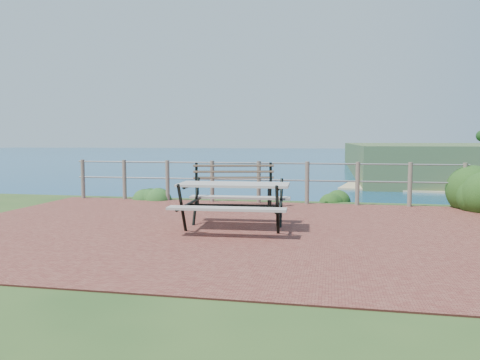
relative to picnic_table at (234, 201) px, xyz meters
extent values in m
cube|color=brown|center=(-0.11, 0.07, -0.50)|extent=(10.00, 7.00, 0.12)
plane|color=#14627C|center=(-0.11, 200.07, -0.50)|extent=(1200.00, 1200.00, 0.00)
cylinder|color=#6B5B4C|center=(-4.71, 3.42, 0.02)|extent=(0.10, 0.10, 1.00)
cylinder|color=#6B5B4C|center=(-3.56, 3.42, 0.02)|extent=(0.10, 0.10, 1.00)
cylinder|color=#6B5B4C|center=(-2.41, 3.42, 0.02)|extent=(0.10, 0.10, 1.00)
cylinder|color=#6B5B4C|center=(-1.26, 3.42, 0.02)|extent=(0.10, 0.10, 1.00)
cylinder|color=#6B5B4C|center=(-0.11, 3.42, 0.02)|extent=(0.10, 0.10, 1.00)
cylinder|color=#6B5B4C|center=(1.04, 3.42, 0.02)|extent=(0.10, 0.10, 1.00)
cylinder|color=#6B5B4C|center=(2.19, 3.42, 0.02)|extent=(0.10, 0.10, 1.00)
cylinder|color=#6B5B4C|center=(3.34, 3.42, 0.02)|extent=(0.10, 0.10, 1.00)
cylinder|color=#6B5B4C|center=(4.49, 3.42, 0.02)|extent=(0.10, 0.10, 1.00)
cylinder|color=slate|center=(-0.11, 3.42, 0.47)|extent=(9.40, 0.04, 0.04)
cylinder|color=slate|center=(-0.11, 3.42, 0.07)|extent=(9.40, 0.04, 0.04)
cube|color=#9C958C|center=(0.00, 0.00, 0.28)|extent=(1.87, 0.84, 0.04)
cube|color=#9C958C|center=(0.00, 0.00, -0.03)|extent=(1.85, 0.35, 0.04)
cube|color=#9C958C|center=(0.00, 0.00, -0.03)|extent=(1.85, 0.35, 0.04)
cylinder|color=black|center=(0.00, 0.00, -0.08)|extent=(1.58, 0.12, 0.04)
cube|color=brown|center=(-0.58, 2.73, 0.01)|extent=(1.83, 0.83, 0.04)
cube|color=brown|center=(-0.58, 2.73, 0.33)|extent=(1.77, 0.53, 0.41)
cube|color=black|center=(-0.58, 2.73, -0.23)|extent=(0.07, 0.08, 0.49)
cube|color=black|center=(-0.58, 2.73, -0.23)|extent=(0.07, 0.08, 0.49)
cube|color=black|center=(-0.58, 2.73, -0.23)|extent=(0.07, 0.08, 0.49)
cube|color=black|center=(-0.58, 2.73, -0.23)|extent=(0.07, 0.08, 0.49)
ellipsoid|color=#22521E|center=(-2.87, 3.68, -0.50)|extent=(0.73, 0.73, 0.45)
ellipsoid|color=#183D13|center=(1.66, 4.30, -0.50)|extent=(0.67, 0.67, 0.37)
camera|label=1|loc=(1.60, -7.61, 1.01)|focal=35.00mm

